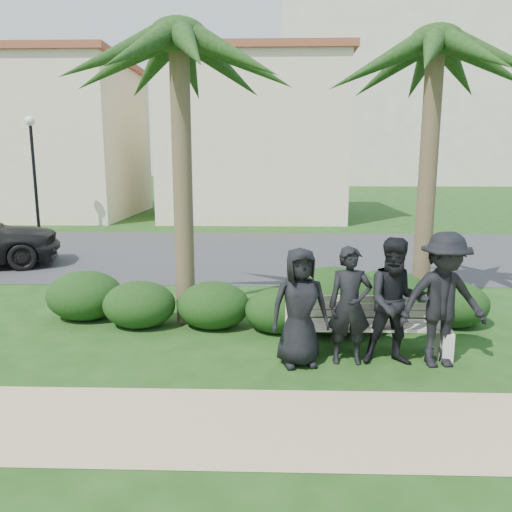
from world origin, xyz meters
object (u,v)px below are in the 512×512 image
object	(u,v)px
street_lamp	(33,153)
man_a	(300,307)
park_bench	(366,331)
man_d	(443,300)
palm_left	(179,40)
palm_right	(436,45)
man_c	(396,302)
man_b	(350,306)

from	to	relation	value
street_lamp	man_a	size ratio (longest dim) A/B	2.68
park_bench	man_d	bearing A→B (deg)	-19.74
park_bench	man_a	bearing A→B (deg)	-159.58
man_d	palm_left	size ratio (longest dim) A/B	0.33
palm_right	street_lamp	bearing A→B (deg)	140.96
man_a	man_c	world-z (taller)	man_c
street_lamp	man_a	bearing A→B (deg)	-52.95
man_b	man_d	distance (m)	1.21
park_bench	man_c	distance (m)	0.67
street_lamp	palm_left	size ratio (longest dim) A/B	0.78
man_a	palm_right	size ratio (longest dim) A/B	0.28
man_d	man_a	bearing A→B (deg)	174.64
man_c	palm_left	size ratio (longest dim) A/B	0.31
street_lamp	park_bench	size ratio (longest dim) A/B	1.90
park_bench	man_a	world-z (taller)	man_a
street_lamp	man_c	distance (m)	16.18
street_lamp	man_d	distance (m)	16.60
man_b	man_d	size ratio (longest dim) A/B	0.88
palm_left	palm_right	distance (m)	4.36
street_lamp	man_c	world-z (taller)	street_lamp
man_c	man_b	bearing A→B (deg)	178.41
man_d	palm_right	xyz separation A→B (m)	(0.54, 2.75, 3.74)
park_bench	street_lamp	bearing A→B (deg)	130.61
man_a	man_d	bearing A→B (deg)	-10.87
man_a	palm_right	distance (m)	5.32
palm_right	man_b	bearing A→B (deg)	-123.02
man_b	palm_left	size ratio (longest dim) A/B	0.29
man_b	palm_right	size ratio (longest dim) A/B	0.28
park_bench	palm_left	distance (m)	5.23
palm_right	park_bench	bearing A→B (deg)	-121.12
palm_left	palm_right	size ratio (longest dim) A/B	0.98
street_lamp	man_a	world-z (taller)	street_lamp
man_b	man_c	distance (m)	0.61
man_a	park_bench	bearing A→B (deg)	8.78
man_b	man_c	world-z (taller)	man_c
street_lamp	man_b	distance (m)	15.78
park_bench	palm_right	distance (m)	5.13
street_lamp	park_bench	xyz separation A→B (m)	(10.17, -11.85, -2.59)
palm_left	man_a	bearing A→B (deg)	-44.66
man_a	man_b	world-z (taller)	same
man_c	man_d	distance (m)	0.60
street_lamp	man_d	size ratio (longest dim) A/B	2.37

